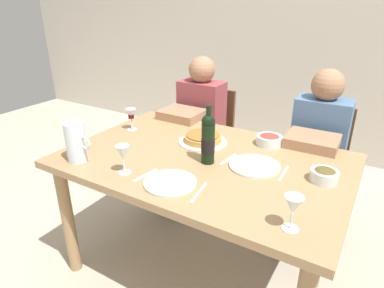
% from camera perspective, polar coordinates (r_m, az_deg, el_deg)
% --- Properties ---
extents(ground_plane, '(8.00, 8.00, 0.00)m').
position_cam_1_polar(ground_plane, '(2.23, 1.81, -20.17)').
color(ground_plane, '#B2A893').
extents(back_wall, '(8.00, 0.10, 2.80)m').
position_cam_1_polar(back_wall, '(3.60, 19.94, 20.03)').
color(back_wall, beige).
rests_on(back_wall, ground).
extents(dining_table, '(1.50, 1.00, 0.76)m').
position_cam_1_polar(dining_table, '(1.84, 2.08, -4.94)').
color(dining_table, '#9E7A51').
rests_on(dining_table, ground).
extents(wine_bottle, '(0.07, 0.07, 0.31)m').
position_cam_1_polar(wine_bottle, '(1.69, 2.78, 0.87)').
color(wine_bottle, black).
rests_on(wine_bottle, dining_table).
extents(water_pitcher, '(0.16, 0.10, 0.21)m').
position_cam_1_polar(water_pitcher, '(1.82, -19.22, -0.04)').
color(water_pitcher, silver).
rests_on(water_pitcher, dining_table).
extents(baked_tart, '(0.29, 0.29, 0.06)m').
position_cam_1_polar(baked_tart, '(1.97, 1.86, 0.99)').
color(baked_tart, white).
rests_on(baked_tart, dining_table).
extents(salad_bowl, '(0.15, 0.15, 0.06)m').
position_cam_1_polar(salad_bowl, '(1.99, 13.10, 0.78)').
color(salad_bowl, silver).
rests_on(salad_bowl, dining_table).
extents(olive_bowl, '(0.13, 0.13, 0.07)m').
position_cam_1_polar(olive_bowl, '(1.67, 21.75, -4.91)').
color(olive_bowl, silver).
rests_on(olive_bowl, dining_table).
extents(wine_glass_left_diner, '(0.07, 0.07, 0.14)m').
position_cam_1_polar(wine_glass_left_diner, '(2.18, -10.41, 4.95)').
color(wine_glass_left_diner, silver).
rests_on(wine_glass_left_diner, dining_table).
extents(wine_glass_right_diner, '(0.07, 0.07, 0.15)m').
position_cam_1_polar(wine_glass_right_diner, '(1.63, -11.77, -1.70)').
color(wine_glass_right_diner, silver).
rests_on(wine_glass_right_diner, dining_table).
extents(wine_glass_centre, '(0.07, 0.07, 0.14)m').
position_cam_1_polar(wine_glass_centre, '(1.27, 16.96, -10.16)').
color(wine_glass_centre, silver).
rests_on(wine_glass_centre, dining_table).
extents(dinner_plate_left_setting, '(0.25, 0.25, 0.01)m').
position_cam_1_polar(dinner_plate_left_setting, '(1.55, -3.66, -6.66)').
color(dinner_plate_left_setting, silver).
rests_on(dinner_plate_left_setting, dining_table).
extents(dinner_plate_right_setting, '(0.26, 0.26, 0.01)m').
position_cam_1_polar(dinner_plate_right_setting, '(1.72, 10.68, -3.68)').
color(dinner_plate_right_setting, silver).
rests_on(dinner_plate_right_setting, dining_table).
extents(fork_left_setting, '(0.04, 0.16, 0.00)m').
position_cam_1_polar(fork_left_setting, '(1.63, -8.03, -5.34)').
color(fork_left_setting, silver).
rests_on(fork_left_setting, dining_table).
extents(knife_left_setting, '(0.03, 0.18, 0.00)m').
position_cam_1_polar(knife_left_setting, '(1.48, 1.19, -8.31)').
color(knife_left_setting, silver).
rests_on(knife_left_setting, dining_table).
extents(knife_right_setting, '(0.02, 0.18, 0.00)m').
position_cam_1_polar(knife_right_setting, '(1.69, 15.42, -4.93)').
color(knife_right_setting, silver).
rests_on(knife_right_setting, dining_table).
extents(spoon_right_setting, '(0.03, 0.16, 0.00)m').
position_cam_1_polar(spoon_right_setting, '(1.77, 6.16, -2.67)').
color(spoon_right_setting, silver).
rests_on(spoon_right_setting, dining_table).
extents(chair_left, '(0.40, 0.40, 0.87)m').
position_cam_1_polar(chair_left, '(2.80, 2.82, 1.64)').
color(chair_left, brown).
rests_on(chair_left, ground).
extents(diner_left, '(0.34, 0.50, 1.16)m').
position_cam_1_polar(diner_left, '(2.57, 0.31, 2.44)').
color(diner_left, '#8E3D42').
rests_on(diner_left, ground).
extents(chair_right, '(0.41, 0.41, 0.87)m').
position_cam_1_polar(chair_right, '(2.53, 20.79, -2.53)').
color(chair_right, brown).
rests_on(chair_right, ground).
extents(diner_right, '(0.35, 0.51, 1.16)m').
position_cam_1_polar(diner_right, '(2.26, 20.12, -2.13)').
color(diner_right, '#4C6B93').
rests_on(diner_right, ground).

